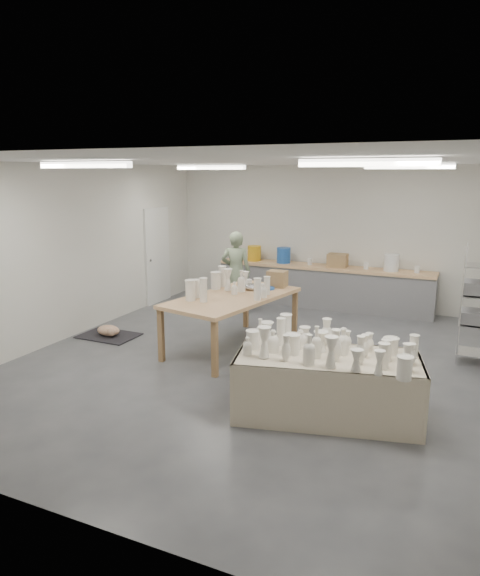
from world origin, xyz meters
The scene contains 8 objects.
room centered at (-0.11, 0.08, 2.06)m, with size 8.00×8.02×3.00m.
back_counter centered at (-0.01, 3.68, 0.49)m, with size 4.60×0.60×1.24m.
drying_table centered at (1.41, -1.26, 0.42)m, with size 2.31×1.49×1.13m.
work_table centered at (-0.62, 0.56, 0.89)m, with size 1.65×2.57×1.27m.
rug centered at (-2.90, 0.11, 0.01)m, with size 1.00×0.70×0.02m, color black.
cat centered at (-2.88, 0.10, 0.11)m, with size 0.46×0.35×0.19m.
potter centered at (-1.53, 2.56, 0.84)m, with size 0.62×0.40×1.69m, color gray.
red_stool centered at (-1.53, 2.83, 0.29)m, with size 0.39×0.39×0.32m.
Camera 1 is at (2.83, -6.86, 2.84)m, focal length 32.00 mm.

